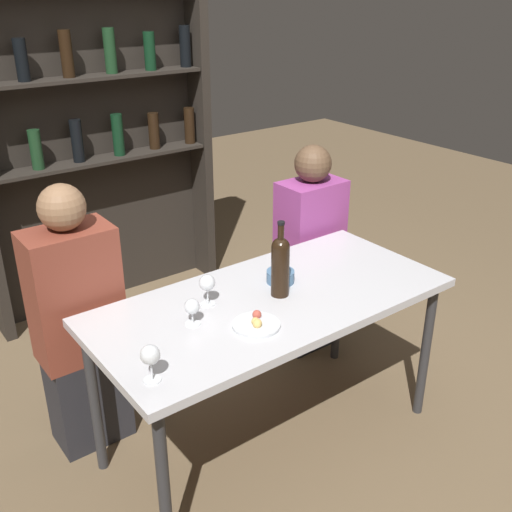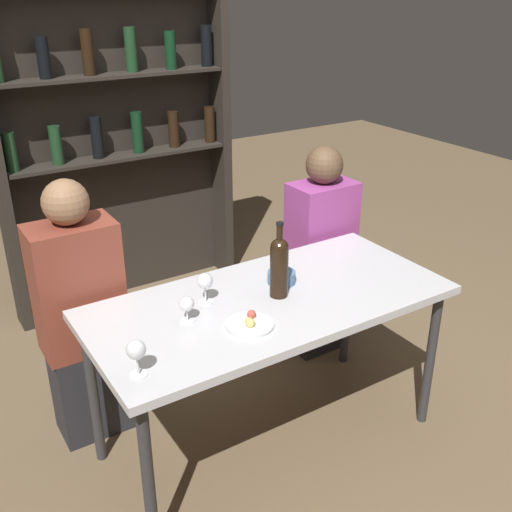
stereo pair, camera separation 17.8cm
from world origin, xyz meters
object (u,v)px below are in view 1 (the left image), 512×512
wine_glass_0 (207,284)px  wine_bottle (280,263)px  seated_person_left (79,329)px  wine_glass_2 (150,356)px  wine_glass_1 (192,308)px  food_plate_0 (256,324)px  seated_person_right (309,256)px  snack_bowl (280,276)px

wine_glass_0 → wine_bottle: bearing=-20.9°
seated_person_left → wine_bottle: bearing=-36.3°
wine_glass_0 → wine_glass_2: bearing=-143.0°
wine_glass_1 → food_plate_0: bearing=-40.6°
wine_glass_2 → seated_person_right: (1.33, 0.71, -0.28)m
wine_bottle → seated_person_left: 0.90m
food_plate_0 → snack_bowl: snack_bowl is taller
wine_glass_1 → food_plate_0: size_ratio=0.57×
wine_glass_1 → seated_person_left: 0.61m
food_plate_0 → snack_bowl: 0.38m
wine_glass_2 → food_plate_0: size_ratio=0.72×
wine_glass_2 → snack_bowl: size_ratio=1.11×
seated_person_left → seated_person_right: seated_person_left is taller
seated_person_right → seated_person_left: bearing=-180.0°
wine_glass_1 → seated_person_left: (-0.27, 0.49, -0.23)m
wine_bottle → food_plate_0: bearing=-147.8°
food_plate_0 → wine_glass_2: bearing=-172.2°
wine_bottle → wine_glass_2: (-0.70, -0.21, -0.05)m
wine_glass_2 → seated_person_right: seated_person_right is taller
wine_glass_1 → snack_bowl: (0.49, 0.07, -0.04)m
snack_bowl → seated_person_right: bearing=37.4°
wine_glass_2 → wine_glass_0: bearing=37.0°
wine_glass_0 → seated_person_right: 1.03m
wine_bottle → wine_glass_0: bearing=159.1°
seated_person_left → wine_glass_0: bearing=-44.4°
wine_glass_0 → snack_bowl: (0.36, -0.02, -0.06)m
wine_bottle → wine_glass_0: wine_bottle is taller
wine_glass_1 → wine_glass_2: 0.37m
wine_glass_1 → seated_person_right: size_ratio=0.09×
wine_bottle → snack_bowl: (0.07, 0.09, -0.11)m
wine_glass_2 → seated_person_left: size_ratio=0.11×
snack_bowl → wine_glass_1: bearing=-171.7°
wine_glass_1 → seated_person_right: 1.17m
seated_person_left → seated_person_right: 1.31m
wine_glass_2 → snack_bowl: wine_glass_2 is taller
wine_bottle → seated_person_right: (0.62, 0.50, -0.32)m
snack_bowl → seated_person_left: (-0.76, 0.42, -0.19)m
seated_person_right → wine_bottle: bearing=-141.0°
food_plate_0 → wine_glass_1: bearing=139.4°
wine_glass_2 → snack_bowl: (0.78, 0.29, -0.06)m
wine_bottle → seated_person_left: bearing=143.7°
wine_glass_1 → seated_person_right: seated_person_right is taller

